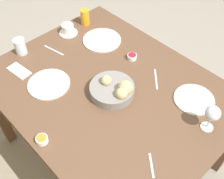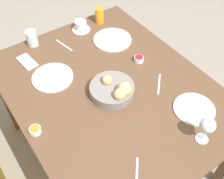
# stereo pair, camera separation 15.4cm
# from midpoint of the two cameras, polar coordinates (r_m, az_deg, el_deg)

# --- Properties ---
(ground_plane) EXTENTS (10.00, 10.00, 0.00)m
(ground_plane) POSITION_cam_midpoint_polar(r_m,az_deg,el_deg) (2.18, -2.55, -12.58)
(ground_plane) COLOR gray
(dining_table) EXTENTS (1.34, 1.06, 0.72)m
(dining_table) POSITION_cam_midpoint_polar(r_m,az_deg,el_deg) (1.65, -3.28, -1.68)
(dining_table) COLOR brown
(dining_table) RESTS_ON ground_plane
(bread_basket) EXTENTS (0.25, 0.25, 0.12)m
(bread_basket) POSITION_cam_midpoint_polar(r_m,az_deg,el_deg) (1.53, -2.52, -0.12)
(bread_basket) COLOR gray
(bread_basket) RESTS_ON dining_table
(plate_near_left) EXTENTS (0.22, 0.22, 0.01)m
(plate_near_left) POSITION_cam_midpoint_polar(r_m,az_deg,el_deg) (1.57, 13.68, -2.11)
(plate_near_left) COLOR silver
(plate_near_left) RESTS_ON dining_table
(plate_near_right) EXTENTS (0.25, 0.25, 0.01)m
(plate_near_right) POSITION_cam_midpoint_polar(r_m,az_deg,el_deg) (1.90, -4.41, 9.88)
(plate_near_right) COLOR silver
(plate_near_right) RESTS_ON dining_table
(plate_far_center) EXTENTS (0.24, 0.24, 0.01)m
(plate_far_center) POSITION_cam_midpoint_polar(r_m,az_deg,el_deg) (1.66, -15.32, 0.95)
(plate_far_center) COLOR silver
(plate_far_center) RESTS_ON dining_table
(juice_glass) EXTENTS (0.06, 0.06, 0.11)m
(juice_glass) POSITION_cam_midpoint_polar(r_m,az_deg,el_deg) (2.04, -7.73, 14.29)
(juice_glass) COLOR orange
(juice_glass) RESTS_ON dining_table
(water_tumbler) EXTENTS (0.07, 0.07, 0.10)m
(water_tumbler) POSITION_cam_midpoint_polar(r_m,az_deg,el_deg) (1.89, -20.42, 8.10)
(water_tumbler) COLOR silver
(water_tumbler) RESTS_ON dining_table
(wine_glass) EXTENTS (0.08, 0.08, 0.16)m
(wine_glass) POSITION_cam_midpoint_polar(r_m,az_deg,el_deg) (1.39, 16.79, -4.97)
(wine_glass) COLOR silver
(wine_glass) RESTS_ON dining_table
(coffee_cup) EXTENTS (0.12, 0.12, 0.07)m
(coffee_cup) POSITION_cam_midpoint_polar(r_m,az_deg,el_deg) (1.98, -11.19, 11.78)
(coffee_cup) COLOR white
(coffee_cup) RESTS_ON dining_table
(jam_bowl_berry) EXTENTS (0.06, 0.06, 0.03)m
(jam_bowl_berry) POSITION_cam_midpoint_polar(r_m,az_deg,el_deg) (1.75, 1.57, 6.58)
(jam_bowl_berry) COLOR white
(jam_bowl_berry) RESTS_ON dining_table
(jam_bowl_honey) EXTENTS (0.06, 0.06, 0.03)m
(jam_bowl_honey) POSITION_cam_midpoint_polar(r_m,az_deg,el_deg) (1.42, -17.13, -9.88)
(jam_bowl_honey) COLOR white
(jam_bowl_honey) RESTS_ON dining_table
(fork_silver) EXTENTS (0.12, 0.12, 0.00)m
(fork_silver) POSITION_cam_midpoint_polar(r_m,az_deg,el_deg) (1.64, 6.29, 1.99)
(fork_silver) COLOR #B7B7BC
(fork_silver) RESTS_ON dining_table
(knife_silver) EXTENTS (0.16, 0.04, 0.00)m
(knife_silver) POSITION_cam_midpoint_polar(r_m,az_deg,el_deg) (1.87, -14.07, 7.63)
(knife_silver) COLOR #B7B7BC
(knife_silver) RESTS_ON dining_table
(spoon_coffee) EXTENTS (0.10, 0.09, 0.00)m
(spoon_coffee) POSITION_cam_midpoint_polar(r_m,az_deg,el_deg) (1.32, 4.62, -15.32)
(spoon_coffee) COLOR #B7B7BC
(spoon_coffee) RESTS_ON dining_table
(cell_phone) EXTENTS (0.16, 0.09, 0.01)m
(cell_phone) POSITION_cam_midpoint_polar(r_m,az_deg,el_deg) (1.79, -20.74, 3.44)
(cell_phone) COLOR silver
(cell_phone) RESTS_ON dining_table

